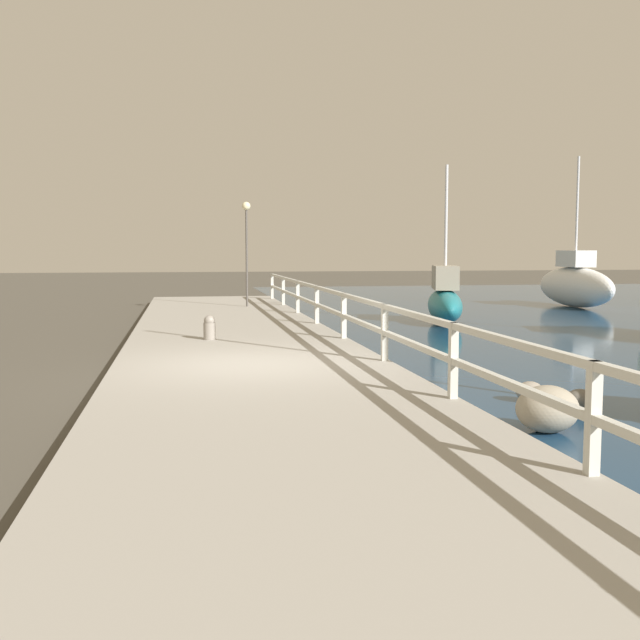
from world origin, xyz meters
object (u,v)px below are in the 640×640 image
at_px(sailboat_white, 575,284).
at_px(sailboat_teal, 445,300).
at_px(dock_lamp, 246,229).
at_px(mooring_bollard, 210,328).

height_order(sailboat_white, sailboat_teal, sailboat_white).
relative_size(dock_lamp, sailboat_white, 0.62).
relative_size(mooring_bollard, sailboat_teal, 0.11).
height_order(dock_lamp, sailboat_white, sailboat_white).
xyz_separation_m(dock_lamp, sailboat_white, (12.11, 0.88, -1.96)).
bearing_deg(dock_lamp, sailboat_white, 4.17).
bearing_deg(sailboat_white, mooring_bollard, -141.79).
distance_m(dock_lamp, sailboat_white, 12.30).
xyz_separation_m(mooring_bollard, dock_lamp, (1.52, 8.95, 2.29)).
bearing_deg(sailboat_white, sailboat_teal, -142.07).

